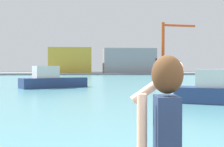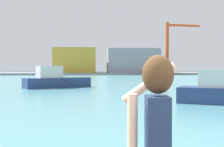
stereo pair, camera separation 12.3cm
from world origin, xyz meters
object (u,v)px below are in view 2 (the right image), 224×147
Objects in this scene: person_photographer at (156,132)px; warehouse_right at (133,61)px; boat_moored at (55,80)px; warehouse_left at (75,60)px; port_crane at (171,42)px.

person_photographer is 90.13m from warehouse_right.
warehouse_left is at bearing 63.08° from boat_moored.
person_photographer is at bearing -97.75° from warehouse_right.
port_crane is (29.04, -3.66, 5.57)m from warehouse_left.
warehouse_left is (-1.00, 61.53, 3.43)m from boat_moored.
person_photographer is 0.11× the size of port_crane.
person_photographer is 0.11× the size of warehouse_right.
port_crane is at bearing -9.57° from person_photographer.
warehouse_right is at bearing -8.81° from warehouse_left.
port_crane reaches higher than warehouse_left.
warehouse_left reaches higher than warehouse_right.
warehouse_right reaches higher than boat_moored.
port_crane is (28.04, 57.87, 9.00)m from boat_moored.
port_crane reaches higher than warehouse_right.
warehouse_left is 29.80m from port_crane.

